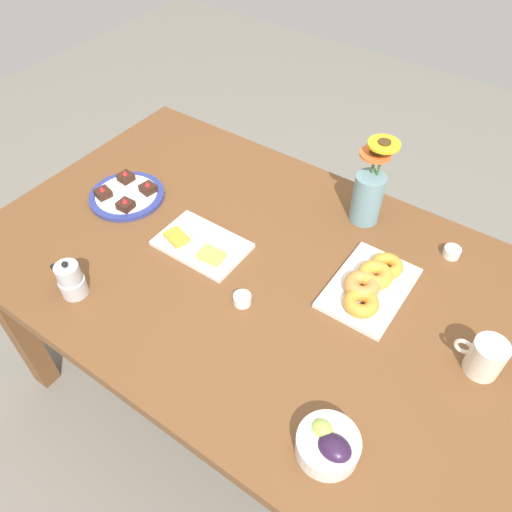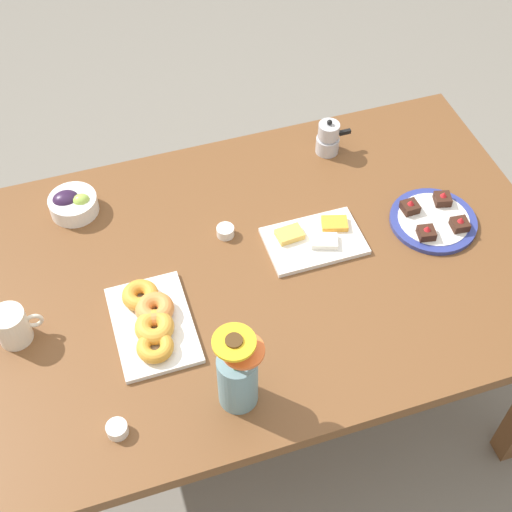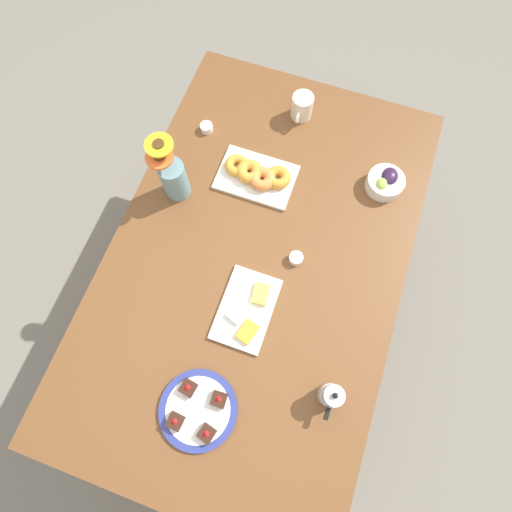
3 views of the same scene
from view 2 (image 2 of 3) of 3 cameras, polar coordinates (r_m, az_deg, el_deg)
name	(u,v)px [view 2 (image 2 of 3)]	position (r m, az deg, el deg)	size (l,w,h in m)	color
ground_plane	(256,400)	(2.49, 0.00, -11.44)	(6.00, 6.00, 0.00)	slate
dining_table	(256,285)	(1.94, 0.00, -2.35)	(1.60, 1.00, 0.74)	brown
coffee_mug	(12,326)	(1.80, -18.92, -5.31)	(0.12, 0.08, 0.10)	silver
grape_bowl	(73,204)	(2.04, -14.45, 4.09)	(0.13, 0.13, 0.07)	white
cheese_platter	(314,239)	(1.92, 4.68, 1.34)	(0.26, 0.17, 0.03)	white
croissant_platter	(152,321)	(1.76, -8.33, -5.13)	(0.19, 0.28, 0.05)	white
jam_cup_honey	(225,231)	(1.93, -2.47, 2.01)	(0.05, 0.05, 0.03)	white
jam_cup_berry	(117,429)	(1.64, -11.05, -13.43)	(0.05, 0.05, 0.03)	white
dessert_plate	(433,220)	(2.02, 14.01, 2.82)	(0.24, 0.24, 0.05)	navy
flower_vase	(238,376)	(1.57, -1.46, -9.61)	(0.11, 0.11, 0.27)	#6B939E
moka_pot	(328,138)	(2.16, 5.79, 9.34)	(0.11, 0.07, 0.12)	#B7B7BC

